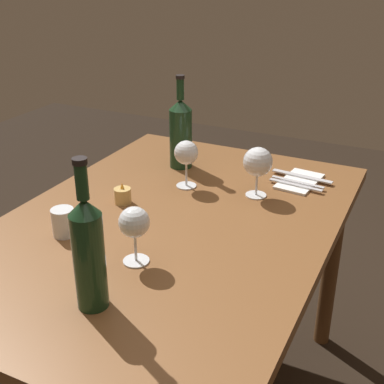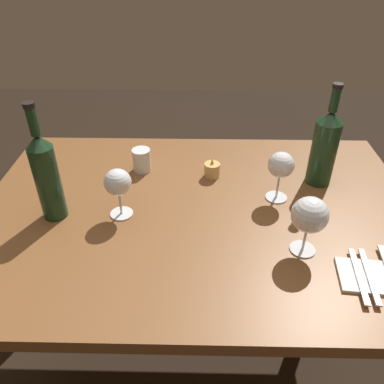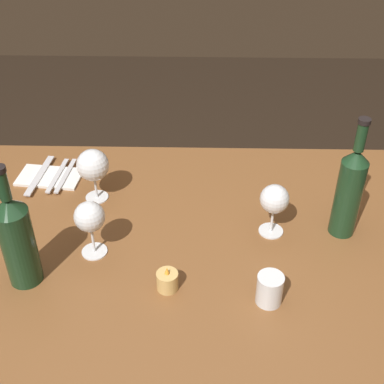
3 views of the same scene
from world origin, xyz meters
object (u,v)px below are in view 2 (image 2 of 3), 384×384
at_px(wine_glass_left, 308,216).
at_px(wine_glass_right, 116,183).
at_px(water_tumbler, 141,161).
at_px(folded_napkin, 378,278).
at_px(fork_outer, 357,275).
at_px(wine_bottle_second, 323,147).
at_px(wine_glass_centre, 279,166).
at_px(fork_inner, 368,276).
at_px(wine_bottle, 45,175).
at_px(votive_candle, 211,170).

height_order(wine_glass_left, wine_glass_right, wine_glass_left).
distance_m(water_tumbler, folded_napkin, 0.79).
bearing_deg(fork_outer, wine_bottle_second, 89.29).
relative_size(wine_bottle_second, water_tumbler, 4.21).
bearing_deg(folded_napkin, wine_glass_centre, 120.68).
bearing_deg(wine_bottle_second, folded_napkin, -83.94).
relative_size(wine_glass_right, fork_inner, 0.83).
xyz_separation_m(wine_glass_centre, wine_bottle, (-0.65, -0.10, 0.02)).
relative_size(wine_glass_centre, fork_inner, 0.87).
bearing_deg(folded_napkin, wine_glass_right, 160.25).
bearing_deg(fork_outer, wine_glass_left, 139.20).
height_order(votive_candle, fork_inner, votive_candle).
bearing_deg(wine_glass_centre, wine_glass_left, -82.09).
bearing_deg(wine_glass_left, fork_inner, -35.18).
relative_size(wine_glass_right, water_tumbler, 1.92).
bearing_deg(fork_outer, wine_bottle, 163.99).
bearing_deg(water_tumbler, wine_glass_right, -96.85).
bearing_deg(wine_glass_right, wine_glass_left, -15.73).
bearing_deg(wine_bottle_second, votive_candle, 176.00).
xyz_separation_m(wine_glass_left, water_tumbler, (-0.46, 0.38, -0.08)).
relative_size(fork_inner, fork_outer, 1.00).
height_order(wine_glass_right, wine_glass_centre, wine_glass_centre).
height_order(folded_napkin, fork_outer, fork_outer).
xyz_separation_m(folded_napkin, fork_inner, (-0.02, 0.00, 0.01)).
bearing_deg(wine_glass_centre, water_tumbler, 160.28).
bearing_deg(votive_candle, wine_bottle, -154.39).
bearing_deg(votive_candle, fork_inner, -50.79).
height_order(wine_glass_left, fork_outer, wine_glass_left).
relative_size(wine_glass_centre, fork_outer, 0.87).
bearing_deg(wine_glass_centre, wine_bottle, -171.41).
height_order(wine_glass_left, wine_glass_centre, wine_glass_left).
relative_size(votive_candle, folded_napkin, 0.33).
height_order(wine_glass_right, fork_inner, wine_glass_right).
relative_size(wine_glass_left, water_tumbler, 2.07).
bearing_deg(wine_glass_left, wine_bottle, 169.09).
bearing_deg(wine_bottle_second, fork_inner, -87.32).
xyz_separation_m(wine_bottle, wine_bottle_second, (0.80, 0.19, -0.01)).
height_order(water_tumbler, votive_candle, water_tumbler).
distance_m(wine_bottle, fork_inner, 0.86).
height_order(wine_glass_left, water_tumbler, wine_glass_left).
bearing_deg(wine_glass_right, fork_inner, -20.47).
xyz_separation_m(votive_candle, fork_inner, (0.36, -0.45, -0.01)).
height_order(wine_glass_centre, wine_bottle, wine_bottle).
xyz_separation_m(fork_inner, fork_outer, (-0.02, 0.00, 0.00)).
xyz_separation_m(wine_glass_right, water_tumbler, (0.03, 0.25, -0.07)).
xyz_separation_m(votive_candle, fork_outer, (0.34, -0.45, -0.01)).
bearing_deg(wine_glass_right, wine_bottle, -177.75).
distance_m(wine_glass_right, wine_bottle, 0.19).
distance_m(wine_bottle_second, votive_candle, 0.36).
bearing_deg(water_tumbler, fork_outer, -39.89).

